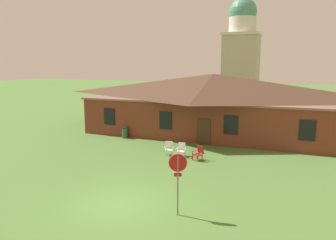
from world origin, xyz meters
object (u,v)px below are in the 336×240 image
(stop_sign, at_px, (178,172))
(lawn_chair_by_porch, at_px, (169,148))
(lawn_chair_near_door, at_px, (181,149))
(trash_bin, at_px, (125,132))
(lawn_chair_left_end, at_px, (199,153))

(stop_sign, xyz_separation_m, lawn_chair_by_porch, (-3.78, 8.54, -1.44))
(lawn_chair_near_door, relative_size, trash_bin, 0.98)
(stop_sign, bearing_deg, trash_bin, 127.79)
(stop_sign, height_order, trash_bin, stop_sign)
(stop_sign, bearing_deg, lawn_chair_left_end, 100.19)
(lawn_chair_near_door, bearing_deg, stop_sign, -71.59)
(lawn_chair_left_end, relative_size, trash_bin, 0.98)
(stop_sign, xyz_separation_m, lawn_chair_near_door, (-2.84, 8.52, -1.44))
(lawn_chair_near_door, bearing_deg, trash_bin, 151.54)
(lawn_chair_by_porch, distance_m, lawn_chair_left_end, 2.36)
(stop_sign, height_order, lawn_chair_near_door, stop_sign)
(stop_sign, distance_m, lawn_chair_left_end, 8.37)
(lawn_chair_by_porch, distance_m, lawn_chair_near_door, 0.95)
(lawn_chair_by_porch, bearing_deg, lawn_chair_near_door, -1.39)
(stop_sign, xyz_separation_m, trash_bin, (-9.34, 12.04, -1.45))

